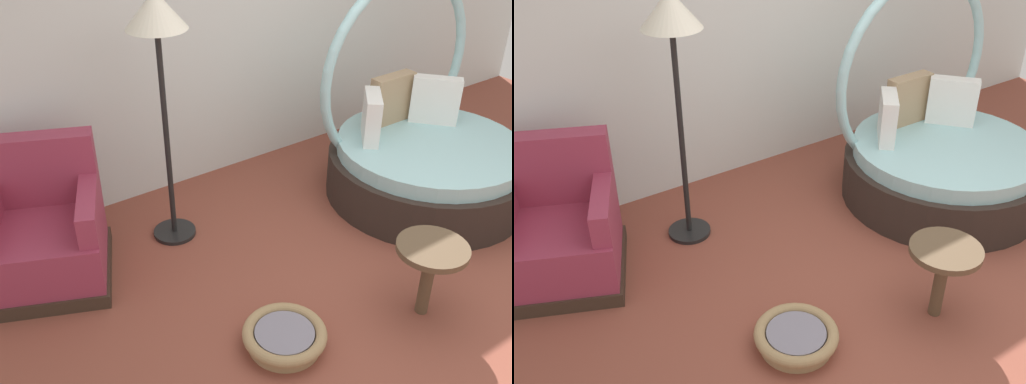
% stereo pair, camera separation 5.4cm
% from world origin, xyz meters
% --- Properties ---
extents(ground_plane, '(8.00, 8.00, 0.02)m').
position_xyz_m(ground_plane, '(0.00, 0.00, -0.01)').
color(ground_plane, brown).
extents(round_daybed, '(1.62, 1.62, 1.77)m').
position_xyz_m(round_daybed, '(1.07, 0.92, 0.36)').
color(round_daybed, '#2D231E').
rests_on(round_daybed, ground_plane).
extents(red_armchair, '(1.05, 1.05, 0.94)m').
position_xyz_m(red_armchair, '(-1.84, 1.61, 0.33)').
color(red_armchair, '#38281E').
rests_on(red_armchair, ground_plane).
extents(pet_basket, '(0.51, 0.51, 0.13)m').
position_xyz_m(pet_basket, '(-0.93, 0.14, 0.07)').
color(pet_basket, '#9E7F56').
rests_on(pet_basket, ground_plane).
extents(side_table, '(0.44, 0.44, 0.52)m').
position_xyz_m(side_table, '(-0.03, -0.12, 0.43)').
color(side_table, brown).
rests_on(side_table, ground_plane).
extents(floor_lamp, '(0.40, 0.40, 1.82)m').
position_xyz_m(floor_lamp, '(-0.92, 1.54, 1.53)').
color(floor_lamp, black).
rests_on(floor_lamp, ground_plane).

